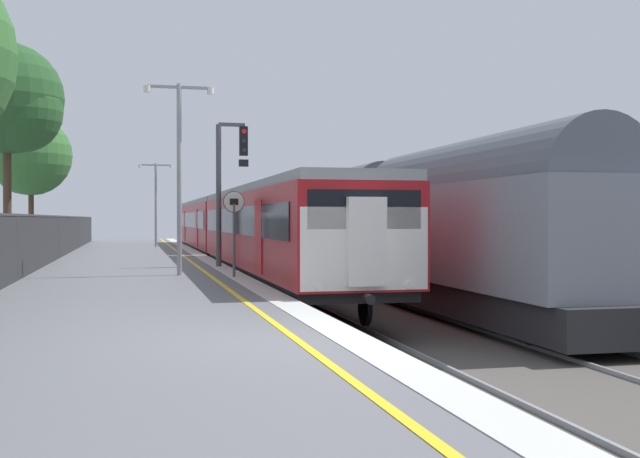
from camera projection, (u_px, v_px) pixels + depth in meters
name	position (u px, v px, depth m)	size (l,w,h in m)	color
ground	(501.00, 375.00, 11.29)	(17.40, 110.00, 1.21)	slate
commuter_train_at_platform	(238.00, 227.00, 35.52)	(2.83, 40.64, 3.81)	maroon
freight_train_adjacent_track	(308.00, 221.00, 39.81)	(2.60, 52.78, 4.59)	#232326
signal_gantry	(227.00, 177.00, 26.85)	(1.10, 0.24, 4.89)	#47474C
speed_limit_sign	(234.00, 222.00, 21.95)	(0.59, 0.08, 2.40)	#59595B
platform_lamp_mid	(179.00, 162.00, 22.71)	(2.00, 0.20, 5.51)	#93999E
platform_lamp_far	(156.00, 197.00, 46.03)	(2.00, 0.20, 4.86)	#93999E
background_tree_centre	(29.00, 158.00, 45.27)	(4.60, 4.60, 7.57)	#473323
background_tree_right	(11.00, 102.00, 30.95)	(4.38, 4.38, 8.56)	#473323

